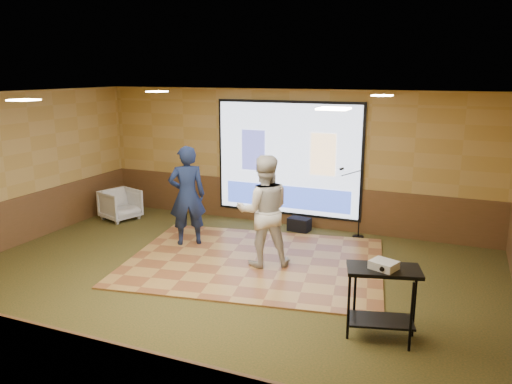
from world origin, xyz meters
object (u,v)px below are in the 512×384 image
at_px(dance_floor, 255,261).
at_px(banquet_chair, 120,205).
at_px(player_left, 187,196).
at_px(projector, 384,265).
at_px(player_right, 264,211).
at_px(mic_stand, 356,214).
at_px(av_table, 383,289).
at_px(projector_screen, 288,160).
at_px(duffel_bag, 299,224).

relative_size(dance_floor, banquet_chair, 5.81).
xyz_separation_m(player_left, projector, (4.08, -2.18, -0.00)).
bearing_deg(player_right, mic_stand, -145.24).
bearing_deg(mic_stand, player_left, -125.97).
height_order(dance_floor, av_table, av_table).
relative_size(player_left, av_table, 2.04).
relative_size(player_right, projector, 6.35).
bearing_deg(mic_stand, av_table, -50.98).
height_order(player_left, av_table, player_left).
bearing_deg(player_left, av_table, 116.04).
height_order(projector_screen, player_right, projector_screen).
relative_size(av_table, mic_stand, 0.66).
height_order(projector, duffel_bag, projector).
xyz_separation_m(projector_screen, duffel_bag, (0.40, -0.32, -1.33)).
bearing_deg(projector_screen, projector, -57.05).
distance_m(projector_screen, av_table, 5.06).
relative_size(player_right, duffel_bag, 4.27).
height_order(projector_screen, mic_stand, projector_screen).
bearing_deg(mic_stand, dance_floor, -100.14).
bearing_deg(dance_floor, player_right, -25.84).
bearing_deg(dance_floor, player_left, 167.36).
relative_size(dance_floor, projector, 14.58).
distance_m(dance_floor, mic_stand, 2.59).
distance_m(projector_screen, dance_floor, 2.80).
bearing_deg(dance_floor, projector, -36.05).
height_order(av_table, duffel_bag, av_table).
bearing_deg(player_right, projector_screen, -107.55).
bearing_deg(projector_screen, banquet_chair, -163.55).
distance_m(av_table, duffel_bag, 4.54).
relative_size(dance_floor, av_table, 4.69).
bearing_deg(av_table, player_left, 152.20).
relative_size(banquet_chair, duffel_bag, 1.69).
xyz_separation_m(player_left, mic_stand, (2.96, 1.78, -0.52)).
bearing_deg(av_table, projector_screen, 123.14).
bearing_deg(projector, player_left, 172.78).
bearing_deg(player_left, projector, 115.73).
distance_m(projector_screen, duffel_bag, 1.43).
xyz_separation_m(player_left, banquet_chair, (-2.35, 0.94, -0.66)).
relative_size(player_right, mic_stand, 1.35).
bearing_deg(dance_floor, projector_screen, 95.19).
bearing_deg(mic_stand, player_right, -94.77).
xyz_separation_m(player_right, banquet_chair, (-4.13, 1.39, -0.66)).
height_order(player_left, player_right, player_right).
xyz_separation_m(player_right, projector, (2.30, -1.73, -0.00)).
bearing_deg(player_right, av_table, 116.20).
bearing_deg(projector_screen, duffel_bag, -38.67).
relative_size(projector, mic_stand, 0.21).
distance_m(projector_screen, mic_stand, 1.90).
bearing_deg(mic_stand, banquet_chair, -147.94).
xyz_separation_m(banquet_chair, duffel_bag, (4.10, 0.77, -0.21)).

